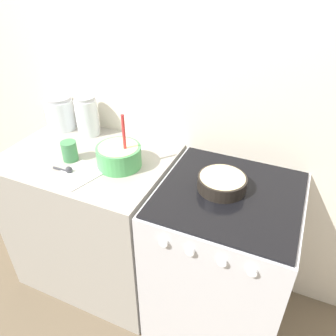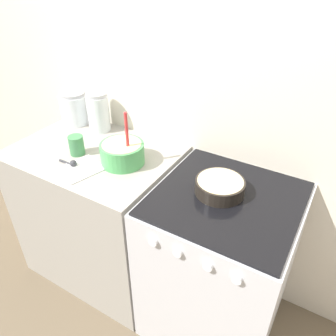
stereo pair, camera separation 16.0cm
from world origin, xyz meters
The scene contains 11 objects.
ground_plane centered at (0.00, 0.00, 0.00)m, with size 12.00×12.00×0.00m, color brown.
wall_back centered at (0.00, 0.69, 1.20)m, with size 4.83×0.05×2.40m.
countertop_cabinet centered at (-0.46, 0.33, 0.46)m, with size 0.91×0.67×0.92m.
stove centered at (0.35, 0.33, 0.46)m, with size 0.67×0.68×0.92m.
mixing_bowl centered at (-0.24, 0.33, 0.99)m, with size 0.23×0.23×0.30m.
baking_pan centered at (0.31, 0.35, 0.96)m, with size 0.23×0.23×0.07m.
storage_jar_left centered at (-0.80, 0.56, 1.01)m, with size 0.17×0.17×0.20m.
storage_jar_middle centered at (-0.59, 0.56, 1.03)m, with size 0.13×0.13×0.24m.
tin_can centered at (-0.51, 0.27, 0.98)m, with size 0.08×0.08×0.11m.
recipe_page centered at (-0.39, 0.16, 0.93)m, with size 0.23×0.25×0.01m.
measuring_spoon centered at (-0.45, 0.16, 0.94)m, with size 0.12×0.04×0.04m.
Camera 2 is at (0.72, -0.81, 1.87)m, focal length 35.00 mm.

